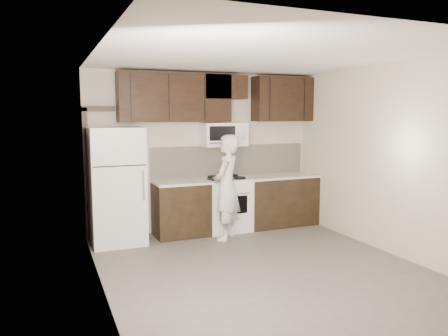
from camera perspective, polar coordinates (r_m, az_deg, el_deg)
floor at (r=5.84m, az=5.12°, el=-12.99°), size 4.50×4.50×0.00m
back_wall at (r=7.57m, az=-2.69°, el=2.15°), size 4.00×0.00×4.00m
ceiling at (r=5.53m, az=5.44°, el=14.33°), size 4.50×4.50×0.00m
counter_run at (r=7.65m, az=2.42°, el=-4.58°), size 2.95×0.64×0.91m
stove at (r=7.52m, az=0.32°, el=-4.73°), size 0.76×0.66×0.94m
backsplash at (r=7.76m, az=0.83°, el=1.01°), size 2.90×0.02×0.54m
upper_cabinets at (r=7.46m, az=-0.74°, el=9.24°), size 3.48×0.35×0.78m
microwave at (r=7.48m, az=-0.03°, el=4.40°), size 0.76×0.42×0.40m
refrigerator at (r=6.90m, az=-13.83°, el=-2.30°), size 0.80×0.76×1.80m
door_trim at (r=7.13m, az=-17.24°, el=0.70°), size 0.50×0.08×2.12m
saucepan at (r=7.23m, az=-0.52°, el=-1.12°), size 0.26×0.15×0.15m
baking_tray at (r=7.30m, az=-0.55°, el=-1.43°), size 0.40×0.33×0.02m
pizza at (r=7.30m, az=-0.55°, el=-1.29°), size 0.28×0.28×0.02m
person at (r=6.93m, az=0.34°, el=-2.56°), size 0.71×0.73×1.68m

